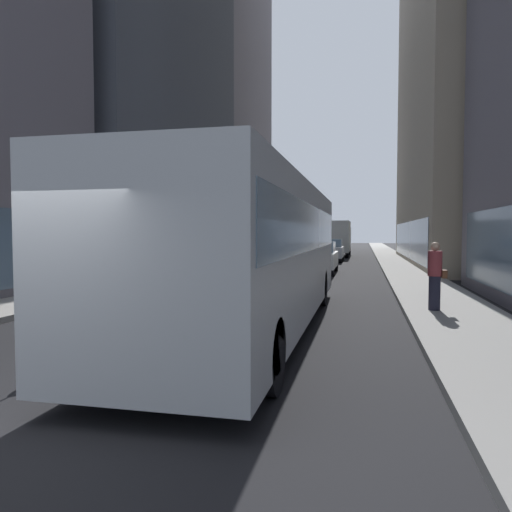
{
  "coord_description": "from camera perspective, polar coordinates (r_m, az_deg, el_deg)",
  "views": [
    {
      "loc": [
        3.49,
        -4.15,
        2.07
      ],
      "look_at": [
        0.48,
        9.23,
        1.4
      ],
      "focal_mm": 33.52,
      "sensor_mm": 36.0,
      "label": 1
    }
  ],
  "objects": [
    {
      "name": "sidewalk_left",
      "position": [
        40.27,
        -0.52,
        -0.05
      ],
      "size": [
        2.4,
        110.0,
        0.15
      ],
      "primitive_type": "cube",
      "color": "#9E9991",
      "rests_on": "ground"
    },
    {
      "name": "sidewalk_right",
      "position": [
        39.26,
        15.9,
        -0.23
      ],
      "size": [
        2.4,
        110.0,
        0.15
      ],
      "primitive_type": "cube",
      "color": "gray",
      "rests_on": "ground"
    },
    {
      "name": "transit_bus",
      "position": [
        10.31,
        -0.17,
        1.17
      ],
      "size": [
        2.78,
        11.53,
        3.05
      ],
      "color": "#999EA3",
      "rests_on": "ground"
    },
    {
      "name": "ground_plane",
      "position": [
        39.36,
        7.58,
        -0.25
      ],
      "size": [
        120.0,
        120.0,
        0.0
      ],
      "primitive_type": "plane",
      "color": "black"
    },
    {
      "name": "pedestrian_with_handbag",
      "position": [
        12.63,
        20.59,
        -2.18
      ],
      "size": [
        0.45,
        0.34,
        1.69
      ],
      "color": "#1E1E2D",
      "rests_on": "sidewalk_right"
    },
    {
      "name": "car_silver_sedan",
      "position": [
        34.61,
        8.88,
        0.69
      ],
      "size": [
        1.76,
        4.17,
        1.62
      ],
      "color": "#B7BABF",
      "rests_on": "ground"
    },
    {
      "name": "car_blue_hatchback",
      "position": [
        35.13,
        2.36,
        0.75
      ],
      "size": [
        1.88,
        4.28,
        1.62
      ],
      "color": "#4C6BB7",
      "rests_on": "ground"
    },
    {
      "name": "building_left_far",
      "position": [
        51.37,
        -5.47,
        17.89
      ],
      "size": [
        9.06,
        19.18,
        30.95
      ],
      "color": "slate",
      "rests_on": "ground"
    },
    {
      "name": "car_white_van",
      "position": [
        24.58,
        7.32,
        -0.14
      ],
      "size": [
        1.9,
        4.41,
        1.62
      ],
      "color": "silver",
      "rests_on": "ground"
    },
    {
      "name": "box_truck",
      "position": [
        42.27,
        9.59,
        2.2
      ],
      "size": [
        2.3,
        7.5,
        3.05
      ],
      "color": "silver",
      "rests_on": "ground"
    },
    {
      "name": "car_black_suv",
      "position": [
        22.58,
        0.67,
        -0.37
      ],
      "size": [
        1.89,
        4.27,
        1.62
      ],
      "color": "black",
      "rests_on": "ground"
    },
    {
      "name": "building_right_far",
      "position": [
        58.91,
        21.56,
        18.8
      ],
      "size": [
        8.25,
        17.17,
        37.04
      ],
      "color": "#B2A893",
      "rests_on": "ground"
    },
    {
      "name": "dalmatian_dog",
      "position": [
        7.76,
        -22.07,
        -8.98
      ],
      "size": [
        0.22,
        0.96,
        0.72
      ],
      "color": "white",
      "rests_on": "ground"
    }
  ]
}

